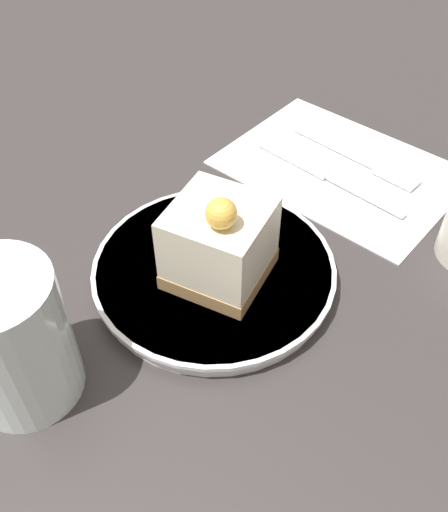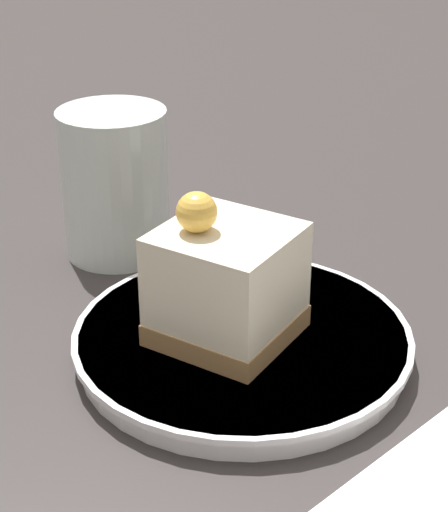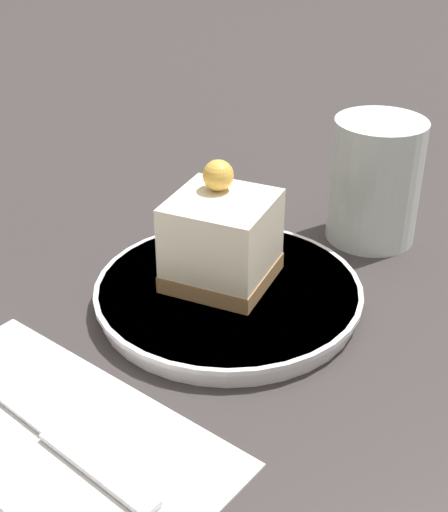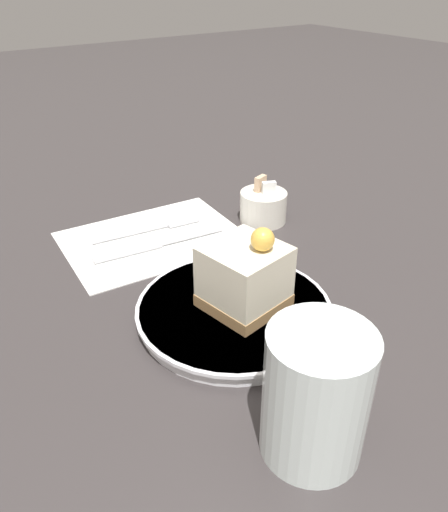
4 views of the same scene
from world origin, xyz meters
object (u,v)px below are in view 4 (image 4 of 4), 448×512
object	(u,v)px
cake_slice	(245,276)
knife	(148,247)
sugar_bowl	(263,206)
drinking_glass	(316,395)
fork	(156,227)
plate	(234,311)

from	to	relation	value
cake_slice	knife	xyz separation A→B (m)	(-0.19, -0.02, -0.05)
sugar_bowl	drinking_glass	distance (m)	0.40
cake_slice	fork	xyz separation A→B (m)	(-0.24, 0.02, -0.05)
plate	sugar_bowl	bearing A→B (deg)	134.13
plate	knife	bearing A→B (deg)	-177.46
knife	drinking_glass	world-z (taller)	drinking_glass
cake_slice	fork	size ratio (longest dim) A/B	0.59
sugar_bowl	drinking_glass	bearing A→B (deg)	-32.97
knife	sugar_bowl	xyz separation A→B (m)	(0.02, 0.18, 0.02)
drinking_glass	sugar_bowl	bearing A→B (deg)	147.03
cake_slice	drinking_glass	distance (m)	0.17
knife	drinking_glass	size ratio (longest dim) A/B	1.65
sugar_bowl	fork	bearing A→B (deg)	-113.97
plate	drinking_glass	xyz separation A→B (m)	(0.17, -0.04, 0.05)
fork	knife	world-z (taller)	same
cake_slice	fork	distance (m)	0.24
plate	drinking_glass	distance (m)	0.18
fork	drinking_glass	xyz separation A→B (m)	(0.40, -0.07, 0.05)
sugar_bowl	drinking_glass	world-z (taller)	drinking_glass
fork	cake_slice	bearing A→B (deg)	2.38
cake_slice	plate	bearing A→B (deg)	-127.42
cake_slice	drinking_glass	xyz separation A→B (m)	(0.16, -0.05, 0.00)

